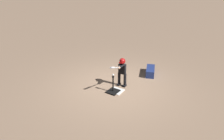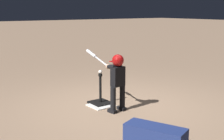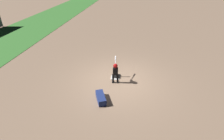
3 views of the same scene
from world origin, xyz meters
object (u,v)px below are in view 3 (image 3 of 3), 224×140
at_px(batting_tee, 117,75).
at_px(equipment_bag, 101,98).
at_px(batter_child, 115,71).
at_px(baseball, 117,66).

relative_size(batting_tee, equipment_bag, 0.73).
height_order(batter_child, equipment_bag, batter_child).
height_order(batting_tee, batter_child, batter_child).
height_order(batting_tee, equipment_bag, batting_tee).
distance_m(batting_tee, equipment_bag, 2.09).
height_order(batting_tee, baseball, baseball).
height_order(baseball, equipment_bag, baseball).
bearing_deg(batting_tee, equipment_bag, 167.73).
distance_m(baseball, equipment_bag, 2.15).
relative_size(batter_child, baseball, 14.49).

